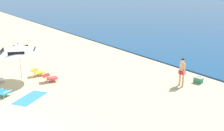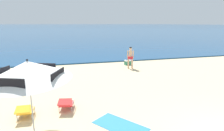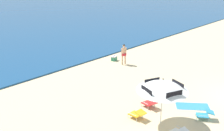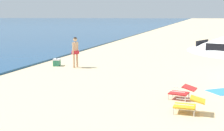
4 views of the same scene
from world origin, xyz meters
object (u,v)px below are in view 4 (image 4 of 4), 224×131
at_px(person_standing_near_shore, 75,50).
at_px(lounge_chair_beside_umbrella, 189,104).
at_px(lounge_chair_spare_folded, 182,91).
at_px(cooler_box, 57,62).

bearing_deg(person_standing_near_shore, lounge_chair_beside_umbrella, -136.12).
height_order(lounge_chair_beside_umbrella, person_standing_near_shore, person_standing_near_shore).
relative_size(lounge_chair_spare_folded, person_standing_near_shore, 0.57).
xyz_separation_m(lounge_chair_beside_umbrella, cooler_box, (6.63, 7.37, -0.08)).
relative_size(person_standing_near_shore, cooler_box, 2.93).
bearing_deg(cooler_box, lounge_chair_spare_folded, -126.05).
height_order(lounge_chair_beside_umbrella, lounge_chair_spare_folded, lounge_chair_beside_umbrella).
distance_m(lounge_chair_spare_folded, person_standing_near_shore, 7.71).
bearing_deg(lounge_chair_spare_folded, cooler_box, 53.95).
xyz_separation_m(lounge_chair_spare_folded, person_standing_near_shore, (4.93, 5.88, 0.67)).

